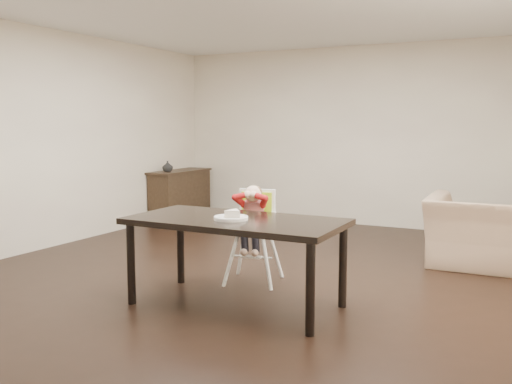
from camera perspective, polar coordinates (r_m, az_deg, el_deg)
ground at (r=5.72m, az=0.19°, el=-8.77°), size 7.00×7.00×0.00m
room_walls at (r=5.52m, az=0.19°, el=10.13°), size 6.02×7.02×2.71m
dining_table at (r=4.79m, az=-2.03°, el=-3.60°), size 1.80×0.90×0.75m
high_chair at (r=5.53m, az=-0.18°, el=-2.20°), size 0.47×0.47×0.95m
plate at (r=4.72m, az=-2.42°, el=-2.44°), size 0.34×0.34×0.08m
armchair at (r=6.58m, az=21.93°, el=-2.62°), size 1.18×0.77×1.03m
sideboard at (r=9.33m, az=-7.60°, el=-0.24°), size 0.44×1.26×0.79m
vase at (r=9.02m, az=-8.83°, el=2.53°), size 0.21×0.22×0.16m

